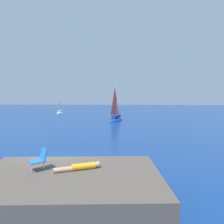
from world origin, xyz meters
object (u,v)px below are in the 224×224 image
Objects in this scene: sailboat_far at (60,112)px; sailboat_near at (116,119)px; person_sunbather at (80,167)px; beach_chair at (40,158)px.

sailboat_near is at bearing -108.84° from sailboat_far.
sailboat_near is 24.06m from person_sunbather.
sailboat_far is (-12.81, 14.34, -0.17)m from sailboat_near.
sailboat_far reaches higher than person_sunbather.
sailboat_far reaches higher than beach_chair.
beach_chair is (-1.50, -0.09, 0.33)m from person_sunbather.
person_sunbather is at bearing -153.46° from sailboat_near.
sailboat_near is 8.28× the size of beach_chair.
sailboat_far is at bearing 69.49° from sailboat_near.
sailboat_far is at bearing -95.83° from person_sunbather.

